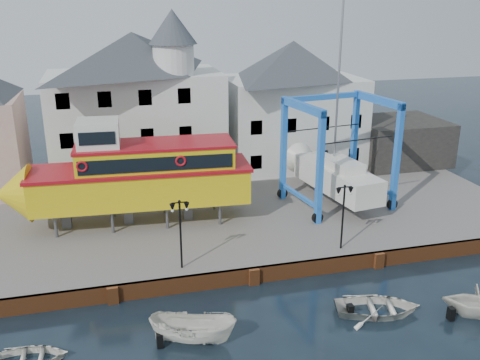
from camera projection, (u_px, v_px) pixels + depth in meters
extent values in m
plane|color=black|center=(254.00, 284.00, 31.18)|extent=(140.00, 140.00, 0.00)
cube|color=#645D59|center=(214.00, 208.00, 41.08)|extent=(44.00, 22.00, 1.00)
cube|color=brown|center=(253.00, 275.00, 31.13)|extent=(44.00, 0.25, 1.00)
cube|color=brown|center=(113.00, 295.00, 29.07)|extent=(0.60, 0.36, 1.00)
cube|color=brown|center=(254.00, 277.00, 30.97)|extent=(0.60, 0.36, 1.00)
cube|color=brown|center=(379.00, 260.00, 32.88)|extent=(0.60, 0.36, 1.00)
cube|color=silver|center=(137.00, 126.00, 45.11)|extent=(14.00, 8.00, 9.00)
pyramid|color=#353A3F|center=(132.00, 52.00, 43.12)|extent=(14.00, 8.00, 3.20)
cube|color=black|center=(71.00, 179.00, 41.13)|extent=(1.00, 0.08, 1.20)
cube|color=black|center=(111.00, 175.00, 41.84)|extent=(1.00, 0.08, 1.20)
cube|color=black|center=(149.00, 172.00, 42.56)|extent=(1.00, 0.08, 1.20)
cube|color=black|center=(187.00, 169.00, 43.27)|extent=(1.00, 0.08, 1.20)
cube|color=black|center=(67.00, 141.00, 40.15)|extent=(1.00, 0.08, 1.20)
cube|color=black|center=(108.00, 138.00, 40.86)|extent=(1.00, 0.08, 1.20)
cube|color=black|center=(147.00, 136.00, 41.58)|extent=(1.00, 0.08, 1.20)
cube|color=black|center=(186.00, 133.00, 42.29)|extent=(1.00, 0.08, 1.20)
cube|color=black|center=(63.00, 101.00, 39.17)|extent=(1.00, 0.08, 1.20)
cube|color=black|center=(105.00, 99.00, 39.88)|extent=(1.00, 0.08, 1.20)
cube|color=black|center=(145.00, 98.00, 40.60)|extent=(1.00, 0.08, 1.20)
cube|color=black|center=(184.00, 96.00, 41.31)|extent=(1.00, 0.08, 1.20)
cylinder|color=silver|center=(174.00, 60.00, 41.77)|extent=(3.20, 3.20, 2.40)
cone|color=#353A3F|center=(172.00, 26.00, 40.96)|extent=(3.80, 3.80, 2.60)
cube|color=silver|center=(291.00, 121.00, 49.07)|extent=(12.00, 8.00, 8.00)
pyramid|color=#353A3F|center=(293.00, 59.00, 47.24)|extent=(12.00, 8.00, 3.20)
cube|color=black|center=(256.00, 162.00, 45.16)|extent=(1.00, 0.08, 1.20)
cube|color=black|center=(290.00, 160.00, 45.88)|extent=(1.00, 0.08, 1.20)
cube|color=black|center=(322.00, 157.00, 46.59)|extent=(1.00, 0.08, 1.20)
cube|color=black|center=(353.00, 155.00, 47.31)|extent=(1.00, 0.08, 1.20)
cube|color=black|center=(256.00, 128.00, 44.18)|extent=(1.00, 0.08, 1.20)
cube|color=black|center=(291.00, 125.00, 44.90)|extent=(1.00, 0.08, 1.20)
cube|color=black|center=(324.00, 123.00, 45.61)|extent=(1.00, 0.08, 1.20)
cube|color=black|center=(356.00, 121.00, 46.33)|extent=(1.00, 0.08, 1.20)
cube|color=black|center=(398.00, 141.00, 50.28)|extent=(8.00, 7.00, 4.00)
cylinder|color=black|center=(181.00, 236.00, 30.35)|extent=(0.12, 0.12, 4.00)
cube|color=black|center=(179.00, 203.00, 29.68)|extent=(0.90, 0.06, 0.06)
sphere|color=black|center=(179.00, 201.00, 29.65)|extent=(0.16, 0.16, 0.16)
cone|color=black|center=(172.00, 208.00, 29.67)|extent=(0.32, 0.32, 0.45)
sphere|color=silver|center=(173.00, 211.00, 29.73)|extent=(0.18, 0.18, 0.18)
cone|color=black|center=(187.00, 206.00, 29.86)|extent=(0.32, 0.32, 0.45)
sphere|color=silver|center=(187.00, 209.00, 29.92)|extent=(0.18, 0.18, 0.18)
cylinder|color=black|center=(343.00, 219.00, 32.73)|extent=(0.12, 0.12, 4.00)
cube|color=black|center=(345.00, 187.00, 32.06)|extent=(0.90, 0.06, 0.06)
sphere|color=black|center=(345.00, 186.00, 32.04)|extent=(0.16, 0.16, 0.16)
cone|color=black|center=(338.00, 192.00, 32.05)|extent=(0.32, 0.32, 0.45)
sphere|color=silver|center=(338.00, 195.00, 32.11)|extent=(0.18, 0.18, 0.18)
cone|color=black|center=(351.00, 191.00, 32.24)|extent=(0.32, 0.32, 0.45)
sphere|color=silver|center=(350.00, 194.00, 32.30)|extent=(0.18, 0.18, 0.18)
cylinder|color=#59595E|center=(56.00, 226.00, 34.66)|extent=(0.21, 0.21, 1.54)
cylinder|color=#59595E|center=(61.00, 210.00, 37.33)|extent=(0.21, 0.21, 1.54)
cylinder|color=#59595E|center=(112.00, 222.00, 35.31)|extent=(0.21, 0.21, 1.54)
cylinder|color=#59595E|center=(114.00, 206.00, 37.98)|extent=(0.21, 0.21, 1.54)
cylinder|color=#59595E|center=(167.00, 218.00, 35.96)|extent=(0.21, 0.21, 1.54)
cylinder|color=#59595E|center=(165.00, 202.00, 38.63)|extent=(0.21, 0.21, 1.54)
cylinder|color=#59595E|center=(220.00, 214.00, 36.61)|extent=(0.21, 0.21, 1.54)
cylinder|color=#59595E|center=(214.00, 199.00, 39.28)|extent=(0.21, 0.21, 1.54)
cube|color=#59595E|center=(66.00, 217.00, 36.09)|extent=(0.65, 0.55, 1.54)
cube|color=#59595E|center=(128.00, 213.00, 36.83)|extent=(0.65, 0.55, 1.54)
cube|color=#59595E|center=(188.00, 208.00, 37.57)|extent=(0.65, 0.55, 1.54)
cube|color=gold|center=(142.00, 186.00, 36.39)|extent=(14.62, 4.81, 2.26)
cone|color=gold|center=(13.00, 194.00, 34.89)|extent=(2.50, 4.04, 3.91)
cube|color=#9F0E17|center=(141.00, 168.00, 35.99)|extent=(14.94, 4.99, 0.23)
cube|color=gold|center=(156.00, 157.00, 35.94)|extent=(10.49, 4.14, 1.65)
cube|color=black|center=(157.00, 164.00, 34.27)|extent=(9.86, 0.68, 0.93)
cube|color=black|center=(154.00, 150.00, 37.57)|extent=(9.86, 0.68, 0.93)
cube|color=#9F0E17|center=(155.00, 144.00, 35.64)|extent=(10.70, 4.25, 0.19)
cube|color=silver|center=(98.00, 134.00, 34.72)|extent=(2.84, 2.84, 1.87)
cube|color=black|center=(97.00, 139.00, 33.42)|extent=(2.25, 0.20, 0.82)
torus|color=#9F0E17|center=(82.00, 166.00, 33.34)|extent=(0.73, 0.19, 0.72)
torus|color=#9F0E17|center=(181.00, 161.00, 34.45)|extent=(0.73, 0.19, 0.72)
cube|color=#267FBD|center=(320.00, 169.00, 35.78)|extent=(0.45, 0.45, 7.89)
cylinder|color=black|center=(317.00, 218.00, 36.94)|extent=(0.82, 0.40, 0.79)
cube|color=#267FBD|center=(284.00, 149.00, 40.32)|extent=(0.45, 0.45, 7.89)
cylinder|color=black|center=(282.00, 193.00, 41.48)|extent=(0.82, 0.40, 0.79)
cube|color=#267FBD|center=(397.00, 158.00, 38.16)|extent=(0.45, 0.45, 7.89)
cylinder|color=black|center=(392.00, 204.00, 39.32)|extent=(0.82, 0.40, 0.79)
cube|color=#267FBD|center=(354.00, 141.00, 42.70)|extent=(0.45, 0.45, 7.89)
cylinder|color=black|center=(351.00, 183.00, 43.86)|extent=(0.82, 0.40, 0.79)
cube|color=#267FBD|center=(303.00, 107.00, 36.83)|extent=(1.24, 5.63, 0.55)
cube|color=#267FBD|center=(299.00, 196.00, 38.97)|extent=(1.12, 5.61, 0.24)
cube|color=#267FBD|center=(378.00, 100.00, 39.21)|extent=(1.24, 5.63, 0.55)
cube|color=#267FBD|center=(371.00, 184.00, 41.35)|extent=(1.12, 5.61, 0.24)
cube|color=#267FBD|center=(322.00, 97.00, 40.29)|extent=(6.74, 1.41, 0.39)
cube|color=silver|center=(337.00, 178.00, 39.87)|extent=(3.84, 8.74, 1.80)
cone|color=silver|center=(304.00, 160.00, 44.22)|extent=(2.83, 2.17, 2.59)
cube|color=#59595E|center=(336.00, 195.00, 40.29)|extent=(0.57, 2.05, 0.79)
cube|color=silver|center=(342.00, 165.00, 38.97)|extent=(2.29, 3.61, 0.68)
cylinder|color=#99999E|center=(339.00, 82.00, 38.04)|extent=(0.18, 0.18, 12.39)
cube|color=black|center=(356.00, 140.00, 36.99)|extent=(6.11, 1.05, 0.05)
cube|color=black|center=(325.00, 128.00, 40.51)|extent=(6.11, 1.05, 0.05)
imported|color=silver|center=(193.00, 342.00, 25.95)|extent=(4.59, 3.12, 1.66)
imported|color=silver|center=(377.00, 313.00, 28.32)|extent=(5.14, 4.21, 0.93)
imported|color=silver|center=(477.00, 316.00, 28.07)|extent=(4.68, 4.46, 1.92)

